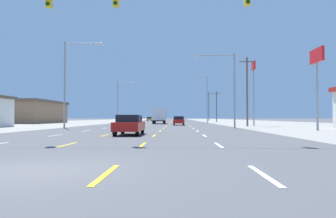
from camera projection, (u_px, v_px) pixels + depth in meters
name	position (u px, v px, depth m)	size (l,w,h in m)	color
ground_plane	(163.00, 123.00, 73.52)	(572.00, 572.00, 0.00)	#4C4C4F
lot_apron_left	(58.00, 123.00, 74.23)	(28.00, 440.00, 0.01)	gray
lot_apron_right	(269.00, 123.00, 72.82)	(28.00, 440.00, 0.01)	gray
lane_markings	(168.00, 121.00, 111.99)	(10.64, 227.60, 0.01)	white
signal_span_wire	(120.00, 42.00, 17.32)	(27.47, 0.53, 9.57)	brown
sedan_center_turn_nearest	(130.00, 125.00, 22.80)	(1.80, 4.50, 1.46)	red
sedan_inner_left_near	(131.00, 121.00, 45.35)	(1.80, 4.50, 1.46)	navy
sedan_inner_right_mid	(179.00, 121.00, 51.74)	(1.80, 4.50, 1.46)	red
box_truck_center_turn_midfar	(159.00, 115.00, 63.15)	(2.40, 7.20, 3.23)	#4C196B
hatchback_inner_right_far	(178.00, 119.00, 79.82)	(1.72, 3.90, 1.54)	black
sedan_inner_right_farther	(178.00, 119.00, 96.68)	(1.80, 4.50, 1.46)	black
sedan_far_left_farthest	(149.00, 119.00, 116.00)	(1.80, 4.50, 1.46)	#B28C33
storefront_left_row_1	(35.00, 112.00, 70.64)	(9.10, 18.36, 5.05)	#8C6B4C
pole_sign_right_row_0	(317.00, 66.00, 30.67)	(0.24, 2.75, 8.01)	gray
pole_sign_right_row_1	(254.00, 80.00, 49.34)	(0.24, 1.72, 10.09)	gray
streetlight_left_row_0	(69.00, 77.00, 37.72)	(4.82, 0.26, 10.42)	gray
streetlight_right_row_0	(230.00, 84.00, 37.15)	(4.80, 0.26, 8.90)	gray
streetlight_left_row_1	(119.00, 99.00, 71.41)	(3.69, 0.26, 9.50)	gray
streetlight_right_row_1	(205.00, 96.00, 70.86)	(4.10, 0.26, 10.52)	gray
utility_pole_right_row_0	(247.00, 90.00, 45.02)	(2.20, 0.26, 9.90)	brown
utility_pole_right_row_1	(217.00, 106.00, 84.76)	(2.20, 0.26, 8.38)	brown
utility_pole_right_row_2	(209.00, 106.00, 110.86)	(2.20, 0.26, 10.27)	brown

